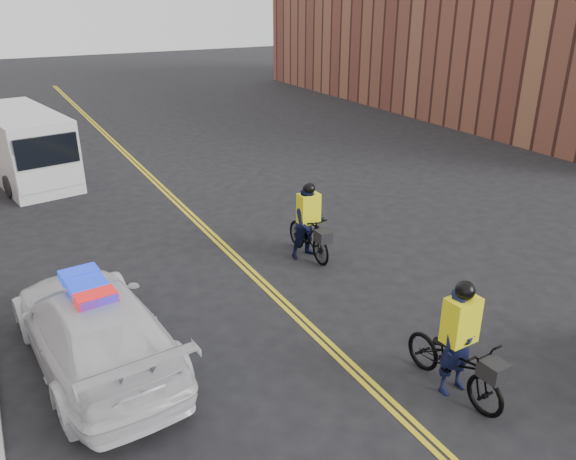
# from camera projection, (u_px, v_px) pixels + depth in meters

# --- Properties ---
(ground) EXTENTS (120.00, 120.00, 0.00)m
(ground) POSITION_uv_depth(u_px,v_px,m) (320.00, 338.00, 11.49)
(ground) COLOR black
(ground) RESTS_ON ground
(center_line_left) EXTENTS (0.10, 60.00, 0.01)m
(center_line_left) POSITION_uv_depth(u_px,v_px,m) (186.00, 214.00, 17.91)
(center_line_left) COLOR gold
(center_line_left) RESTS_ON ground
(center_line_right) EXTENTS (0.10, 60.00, 0.01)m
(center_line_right) POSITION_uv_depth(u_px,v_px,m) (191.00, 213.00, 17.98)
(center_line_right) COLOR gold
(center_line_right) RESTS_ON ground
(building_across) EXTENTS (12.00, 30.00, 11.00)m
(building_across) POSITION_uv_depth(u_px,v_px,m) (477.00, 10.00, 33.58)
(building_across) COLOR brown
(building_across) RESTS_ON ground
(police_cruiser) EXTENTS (2.72, 5.64, 1.74)m
(police_cruiser) POSITION_uv_depth(u_px,v_px,m) (94.00, 327.00, 10.44)
(police_cruiser) COLOR white
(police_cruiser) RESTS_ON ground
(cargo_van) EXTENTS (3.22, 6.40, 2.56)m
(cargo_van) POSITION_uv_depth(u_px,v_px,m) (25.00, 148.00, 20.63)
(cargo_van) COLOR silver
(cargo_van) RESTS_ON ground
(cyclist_near) EXTENTS (0.87, 2.24, 2.17)m
(cyclist_near) POSITION_uv_depth(u_px,v_px,m) (457.00, 354.00, 9.72)
(cyclist_near) COLOR black
(cyclist_near) RESTS_ON ground
(cyclist_far) EXTENTS (0.93, 2.04, 2.06)m
(cyclist_far) POSITION_uv_depth(u_px,v_px,m) (309.00, 228.00, 14.74)
(cyclist_far) COLOR black
(cyclist_far) RESTS_ON ground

